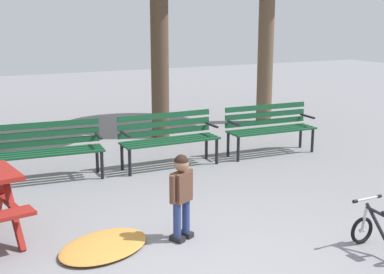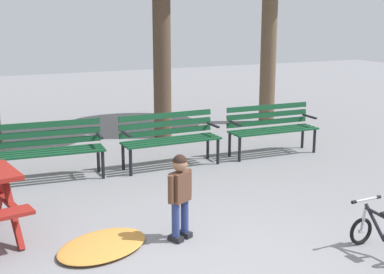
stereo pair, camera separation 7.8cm
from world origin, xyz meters
name	(u,v)px [view 1 (the left image)]	position (x,y,z in m)	size (l,w,h in m)	color
park_bench_left	(47,146)	(-0.78, 3.76, 0.51)	(1.63, 0.58, 0.85)	#144728
park_bench_right	(168,135)	(1.11, 3.65, 0.51)	(1.60, 0.47, 0.85)	#144728
park_bench_far_right	(269,125)	(3.01, 3.61, 0.51)	(1.61, 0.51, 0.85)	#144728
child_standing	(181,191)	(0.11, 0.97, 0.56)	(0.33, 0.25, 0.96)	navy
kids_bicycle	(381,235)	(1.80, -0.24, 0.20)	(0.39, 0.57, 0.54)	black
leaf_pile	(104,246)	(-0.73, 1.09, 0.04)	(1.05, 0.73, 0.07)	#C68438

